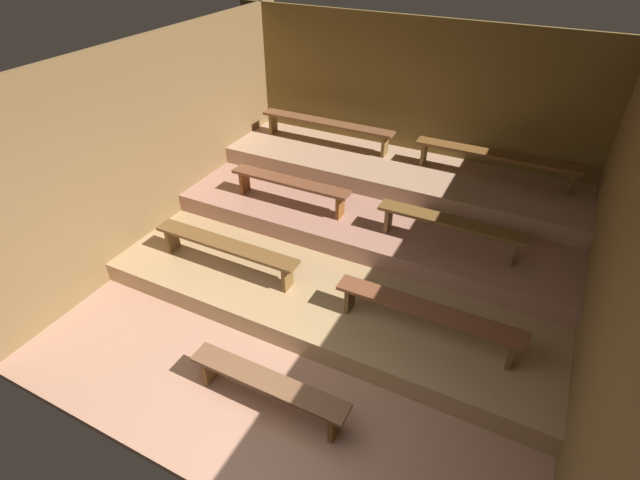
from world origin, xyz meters
name	(u,v)px	position (x,y,z in m)	size (l,w,h in m)	color
ground	(343,281)	(0.00, 2.63, -0.04)	(6.24, 6.06, 0.08)	#AA7961
wall_back	(416,112)	(0.00, 5.29, 1.38)	(6.24, 0.06, 2.76)	brown
wall_left	(162,142)	(-2.75, 2.63, 1.38)	(0.06, 6.06, 2.76)	brown
wall_right	(615,251)	(2.75, 2.63, 1.38)	(0.06, 6.06, 2.76)	brown
platform_lower	(362,246)	(0.00, 3.25, 0.13)	(5.44, 4.02, 0.26)	tan
platform_middle	(382,206)	(0.00, 3.98, 0.39)	(5.44, 2.55, 0.26)	#A4725F
platform_upper	(397,173)	(0.00, 4.59, 0.65)	(5.44, 1.33, 0.26)	tan
bench_floor_center	(268,385)	(0.15, 0.56, 0.31)	(1.64, 0.24, 0.38)	brown
bench_lower_left	(225,248)	(-1.28, 1.90, 0.57)	(1.99, 0.24, 0.38)	brown
bench_lower_right	(427,313)	(1.28, 1.90, 0.57)	(1.99, 0.24, 0.38)	brown
bench_middle_left	(290,185)	(-1.12, 3.25, 0.83)	(1.79, 0.24, 0.38)	brown
bench_middle_right	(449,225)	(1.12, 3.25, 0.83)	(1.79, 0.24, 0.38)	brown
bench_upper_left	(326,125)	(-1.33, 4.83, 1.10)	(2.28, 0.24, 0.38)	brown
bench_upper_right	(495,157)	(1.33, 4.83, 1.10)	(2.28, 0.24, 0.38)	brown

